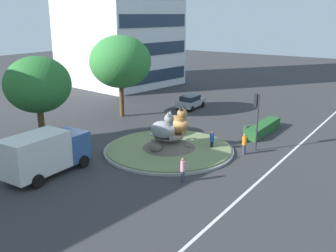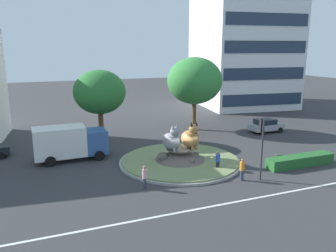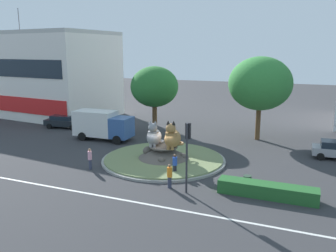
# 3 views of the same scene
# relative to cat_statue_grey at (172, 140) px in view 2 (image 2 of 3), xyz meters

# --- Properties ---
(ground_plane) EXTENTS (160.00, 160.00, 0.00)m
(ground_plane) POSITION_rel_cat_statue_grey_xyz_m (0.84, 0.13, -2.14)
(ground_plane) COLOR #333335
(lane_centreline) EXTENTS (112.00, 0.20, 0.01)m
(lane_centreline) POSITION_rel_cat_statue_grey_xyz_m (0.84, -8.29, -2.14)
(lane_centreline) COLOR silver
(lane_centreline) RESTS_ON ground
(roundabout_island) EXTENTS (10.61, 10.61, 1.31)m
(roundabout_island) POSITION_rel_cat_statue_grey_xyz_m (0.83, 0.13, -1.73)
(roundabout_island) COLOR gray
(roundabout_island) RESTS_ON ground
(cat_statue_grey) EXTENTS (1.69, 2.45, 2.26)m
(cat_statue_grey) POSITION_rel_cat_statue_grey_xyz_m (0.00, 0.00, 0.00)
(cat_statue_grey) COLOR gray
(cat_statue_grey) RESTS_ON roundabout_island
(cat_statue_tabby) EXTENTS (1.54, 2.46, 2.41)m
(cat_statue_tabby) POSITION_rel_cat_statue_grey_xyz_m (1.74, -0.10, 0.05)
(cat_statue_tabby) COLOR #9E703D
(cat_statue_tabby) RESTS_ON roundabout_island
(traffic_light_mast) EXTENTS (0.32, 0.46, 4.73)m
(traffic_light_mast) POSITION_rel_cat_statue_grey_xyz_m (4.97, -5.59, 1.17)
(traffic_light_mast) COLOR #2D2D33
(traffic_light_mast) RESTS_ON ground
(office_tower) EXTENTS (15.98, 16.97, 31.66)m
(office_tower) POSITION_rel_cat_statue_grey_xyz_m (22.92, 24.68, 13.69)
(office_tower) COLOR silver
(office_tower) RESTS_ON ground
(clipped_hedge_strip) EXTENTS (6.29, 1.20, 0.90)m
(clipped_hedge_strip) POSITION_rel_cat_statue_grey_xyz_m (10.01, -4.35, -1.69)
(clipped_hedge_strip) COLOR #235B28
(clipped_hedge_strip) RESTS_ON ground
(broadleaf_tree_behind_island) EXTENTS (5.41, 5.41, 7.61)m
(broadleaf_tree_behind_island) POSITION_rel_cat_statue_grey_xyz_m (-4.28, 9.53, 3.15)
(broadleaf_tree_behind_island) COLOR brown
(broadleaf_tree_behind_island) RESTS_ON ground
(second_tree_near_tower) EXTENTS (6.53, 6.53, 8.75)m
(second_tree_near_tower) POSITION_rel_cat_statue_grey_xyz_m (7.22, 10.70, 3.82)
(second_tree_near_tower) COLOR brown
(second_tree_near_tower) RESTS_ON ground
(pedestrian_blue_shirt) EXTENTS (0.36, 0.36, 1.61)m
(pedestrian_blue_shirt) POSITION_rel_cat_statue_grey_xyz_m (2.98, -2.71, -1.30)
(pedestrian_blue_shirt) COLOR black
(pedestrian_blue_shirt) RESTS_ON ground
(pedestrian_pink_shirt) EXTENTS (0.32, 0.32, 1.72)m
(pedestrian_pink_shirt) POSITION_rel_cat_statue_grey_xyz_m (-3.73, -4.13, -1.22)
(pedestrian_pink_shirt) COLOR #33384C
(pedestrian_pink_shirt) RESTS_ON ground
(pedestrian_orange_shirt) EXTENTS (0.36, 0.36, 1.71)m
(pedestrian_orange_shirt) POSITION_rel_cat_statue_grey_xyz_m (3.60, -5.29, -1.24)
(pedestrian_orange_shirt) COLOR #33384C
(pedestrian_orange_shirt) RESTS_ON ground
(sedan_on_far_lane) EXTENTS (4.11, 2.20, 1.58)m
(sedan_on_far_lane) POSITION_rel_cat_statue_grey_xyz_m (14.61, 6.40, -1.32)
(sedan_on_far_lane) COLOR #99999E
(sedan_on_far_lane) RESTS_ON ground
(delivery_box_truck) EXTENTS (6.31, 2.81, 3.07)m
(delivery_box_truck) POSITION_rel_cat_statue_grey_xyz_m (-8.04, 4.38, -0.48)
(delivery_box_truck) COLOR #335693
(delivery_box_truck) RESTS_ON ground
(litter_bin) EXTENTS (0.56, 0.56, 0.90)m
(litter_bin) POSITION_rel_cat_statue_grey_xyz_m (8.57, -3.33, -1.69)
(litter_bin) COLOR #2D4233
(litter_bin) RESTS_ON ground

